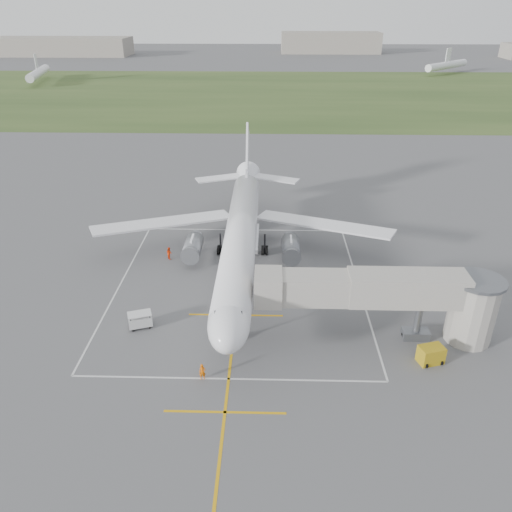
{
  "coord_description": "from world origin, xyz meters",
  "views": [
    {
      "loc": [
        3.35,
        -54.06,
        29.86
      ],
      "look_at": [
        1.99,
        -4.0,
        4.0
      ],
      "focal_mm": 35.0,
      "sensor_mm": 36.0,
      "label": 1
    }
  ],
  "objects_px": {
    "ramp_worker_wing": "(169,253)",
    "gpu_unit": "(431,355)",
    "ramp_worker_nose": "(202,372)",
    "jet_bridge": "(398,297)",
    "baggage_cart": "(140,320)",
    "airliner": "(241,235)"
  },
  "relations": [
    {
      "from": "ramp_worker_wing",
      "to": "airliner",
      "type": "bearing_deg",
      "value": -139.65
    },
    {
      "from": "gpu_unit",
      "to": "ramp_worker_nose",
      "type": "bearing_deg",
      "value": 171.51
    },
    {
      "from": "ramp_worker_nose",
      "to": "ramp_worker_wing",
      "type": "relative_size",
      "value": 0.97
    },
    {
      "from": "jet_bridge",
      "to": "gpu_unit",
      "type": "bearing_deg",
      "value": -53.67
    },
    {
      "from": "airliner",
      "to": "ramp_worker_nose",
      "type": "height_order",
      "value": "airliner"
    },
    {
      "from": "baggage_cart",
      "to": "ramp_worker_nose",
      "type": "distance_m",
      "value": 10.58
    },
    {
      "from": "jet_bridge",
      "to": "baggage_cart",
      "type": "relative_size",
      "value": 8.76
    },
    {
      "from": "airliner",
      "to": "ramp_worker_nose",
      "type": "relative_size",
      "value": 29.8
    },
    {
      "from": "baggage_cart",
      "to": "ramp_worker_wing",
      "type": "bearing_deg",
      "value": 70.53
    },
    {
      "from": "baggage_cart",
      "to": "gpu_unit",
      "type": "bearing_deg",
      "value": -28.35
    },
    {
      "from": "airliner",
      "to": "gpu_unit",
      "type": "bearing_deg",
      "value": -44.21
    },
    {
      "from": "ramp_worker_wing",
      "to": "ramp_worker_nose",
      "type": "bearing_deg",
      "value": 159.44
    },
    {
      "from": "baggage_cart",
      "to": "ramp_worker_nose",
      "type": "bearing_deg",
      "value": -65.12
    },
    {
      "from": "ramp_worker_wing",
      "to": "gpu_unit",
      "type": "bearing_deg",
      "value": -163.42
    },
    {
      "from": "jet_bridge",
      "to": "gpu_unit",
      "type": "xyz_separation_m",
      "value": [
        2.7,
        -3.67,
        -3.92
      ]
    },
    {
      "from": "gpu_unit",
      "to": "baggage_cart",
      "type": "bearing_deg",
      "value": 153.87
    },
    {
      "from": "airliner",
      "to": "ramp_worker_wing",
      "type": "xyz_separation_m",
      "value": [
        -9.37,
        1.96,
        -3.58
      ]
    },
    {
      "from": "baggage_cart",
      "to": "ramp_worker_nose",
      "type": "height_order",
      "value": "baggage_cart"
    },
    {
      "from": "airliner",
      "to": "gpu_unit",
      "type": "height_order",
      "value": "airliner"
    },
    {
      "from": "ramp_worker_wing",
      "to": "baggage_cart",
      "type": "bearing_deg",
      "value": 141.37
    },
    {
      "from": "jet_bridge",
      "to": "ramp_worker_wing",
      "type": "xyz_separation_m",
      "value": [
        -25.09,
        16.21,
        -3.94
      ]
    },
    {
      "from": "airliner",
      "to": "ramp_worker_wing",
      "type": "height_order",
      "value": "airliner"
    }
  ]
}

